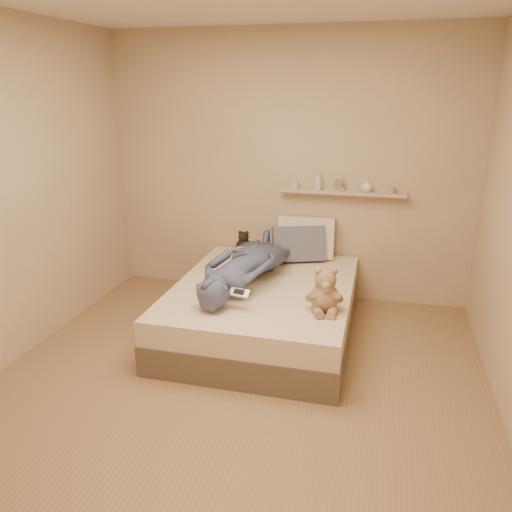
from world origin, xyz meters
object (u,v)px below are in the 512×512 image
(teddy_bear, at_px, (325,293))
(person, at_px, (246,263))
(pillow_grey, at_px, (298,244))
(pillow_cream, at_px, (306,237))
(wall_shelf, at_px, (342,192))
(dark_plush, at_px, (244,244))
(bed, at_px, (264,308))
(game_console, at_px, (239,293))

(teddy_bear, bearing_deg, person, 149.66)
(teddy_bear, distance_m, pillow_grey, 1.17)
(pillow_cream, xyz_separation_m, wall_shelf, (0.32, 0.08, 0.45))
(dark_plush, height_order, pillow_grey, pillow_grey)
(pillow_grey, relative_size, wall_shelf, 0.42)
(bed, height_order, teddy_bear, teddy_bear)
(teddy_bear, bearing_deg, game_console, -168.66)
(bed, bearing_deg, dark_plush, 117.52)
(bed, xyz_separation_m, teddy_bear, (0.57, -0.41, 0.37))
(wall_shelf, bearing_deg, teddy_bear, -89.30)
(game_console, bearing_deg, pillow_cream, 77.99)
(game_console, height_order, dark_plush, dark_plush)
(wall_shelf, bearing_deg, dark_plush, -170.63)
(bed, distance_m, pillow_cream, 0.96)
(person, bearing_deg, pillow_grey, -106.08)
(person, distance_m, wall_shelf, 1.24)
(dark_plush, distance_m, pillow_cream, 0.63)
(teddy_bear, relative_size, wall_shelf, 0.30)
(bed, bearing_deg, game_console, -96.68)
(teddy_bear, height_order, wall_shelf, wall_shelf)
(bed, xyz_separation_m, dark_plush, (-0.39, 0.75, 0.33))
(pillow_grey, distance_m, wall_shelf, 0.65)
(dark_plush, distance_m, pillow_grey, 0.58)
(bed, height_order, dark_plush, dark_plush)
(wall_shelf, bearing_deg, pillow_grey, -149.59)
(dark_plush, distance_m, person, 0.78)
(wall_shelf, bearing_deg, person, -128.23)
(bed, relative_size, pillow_grey, 3.80)
(game_console, xyz_separation_m, pillow_cream, (0.29, 1.37, 0.06))
(teddy_bear, xyz_separation_m, pillow_cream, (-0.34, 1.24, 0.05))
(teddy_bear, relative_size, pillow_cream, 0.66)
(teddy_bear, xyz_separation_m, pillow_grey, (-0.39, 1.10, 0.02))
(teddy_bear, distance_m, wall_shelf, 1.42)
(dark_plush, height_order, pillow_cream, pillow_cream)
(game_console, relative_size, pillow_cream, 0.30)
(pillow_grey, bearing_deg, teddy_bear, -70.59)
(dark_plush, relative_size, person, 0.17)
(pillow_cream, bearing_deg, dark_plush, -172.97)
(game_console, distance_m, dark_plush, 1.34)
(person, height_order, wall_shelf, wall_shelf)
(pillow_cream, relative_size, pillow_grey, 1.10)
(dark_plush, bearing_deg, person, -72.53)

